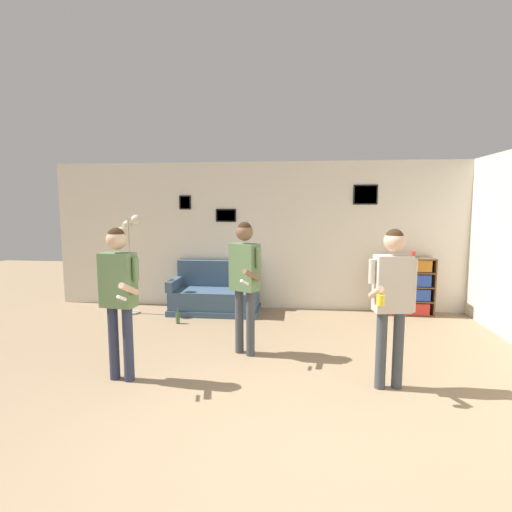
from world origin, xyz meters
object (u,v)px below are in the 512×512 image
Objects in this scene: bookshelf at (407,286)px; person_watcher_holding_cup at (392,292)px; couch at (216,296)px; bottle_on_floor at (178,318)px; person_player_foreground_center at (244,274)px; drinking_cup at (413,255)px; person_player_foreground_left at (118,288)px; floor_lamp at (129,239)px.

person_watcher_holding_cup reaches higher than bookshelf.
couch is 0.93m from bottle_on_floor.
person_player_foreground_center is 6.83× the size of bottle_on_floor.
bookshelf is at bearing 72.63° from person_watcher_holding_cup.
couch is 13.76× the size of drinking_cup.
bookshelf is 0.60× the size of person_player_foreground_left.
couch is at bearing -176.76° from drinking_cup.
person_player_foreground_center is (2.28, -1.72, -0.27)m from floor_lamp.
person_player_foreground_left is at bearing -98.59° from couch.
person_player_foreground_center is at bearing -139.62° from bookshelf.
floor_lamp reaches higher than couch.
drinking_cup is at bearing 3.24° from couch.
couch is at bearing -176.68° from bookshelf.
person_watcher_holding_cup is 14.58× the size of drinking_cup.
couch is 0.93× the size of person_player_foreground_center.
bottle_on_floor is at bearing -27.17° from floor_lamp.
drinking_cup is at bearing 71.26° from person_watcher_holding_cup.
person_player_foreground_center is 2.00m from bottle_on_floor.
person_player_foreground_center is at bearing -68.00° from couch.
couch is 3.39m from bookshelf.
bookshelf is 0.59× the size of person_player_foreground_center.
drinking_cup is (2.65, 2.19, 0.01)m from person_player_foreground_center.
couch is at bearing 112.00° from person_player_foreground_center.
bookshelf is 8.74× the size of drinking_cup.
person_watcher_holding_cup is (1.64, -0.80, -0.02)m from person_player_foreground_center.
person_player_foreground_left is 4.98m from drinking_cup.
bookshelf is 4.94m from floor_lamp.
bookshelf reaches higher than couch.
person_player_foreground_center is at bearing 36.25° from person_player_foreground_left.
person_watcher_holding_cup is (3.92, -2.52, -0.29)m from floor_lamp.
person_player_foreground_left is at bearing -143.75° from person_player_foreground_center.
person_player_foreground_center is (1.24, 0.91, 0.02)m from person_player_foreground_left.
person_player_foreground_left is 1.00× the size of person_watcher_holding_cup.
person_player_foreground_left is at bearing -89.32° from bottle_on_floor.
person_player_foreground_left reaches higher than couch.
drinking_cup is (1.01, 2.99, 0.03)m from person_watcher_holding_cup.
drinking_cup is (3.90, 3.10, 0.03)m from person_player_foreground_left.
person_watcher_holding_cup is at bearing -108.74° from drinking_cup.
person_watcher_holding_cup reaches higher than bottle_on_floor.
person_watcher_holding_cup is at bearing -48.81° from couch.
bookshelf is at bearing 14.32° from bottle_on_floor.
person_player_foreground_center is 1.82m from person_watcher_holding_cup.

